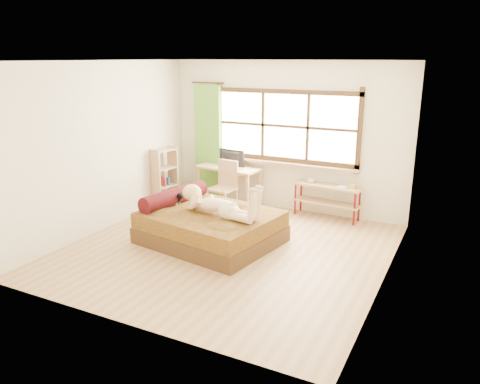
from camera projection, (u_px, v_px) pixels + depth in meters
The scene contains 18 objects.
floor at pixel (227, 250), 6.92m from camera, with size 4.50×4.50×0.00m, color #9E754C.
ceiling at pixel (225, 61), 6.17m from camera, with size 4.50×4.50×0.00m, color white.
wall_back at pixel (285, 137), 8.48m from camera, with size 4.50×4.50×0.00m, color silver.
wall_front at pixel (118, 204), 4.62m from camera, with size 4.50×4.50×0.00m, color silver.
wall_left at pixel (103, 147), 7.52m from camera, with size 4.50×4.50×0.00m, color silver.
wall_right at pixel (392, 179), 5.58m from camera, with size 4.50×4.50×0.00m, color silver.
window at pixel (285, 128), 8.41m from camera, with size 2.80×0.16×1.46m.
curtain at pixel (208, 142), 9.10m from camera, with size 0.55×0.10×2.20m, color #559127.
bed at pixel (208, 225), 7.18m from camera, with size 2.15×1.83×0.73m.
woman at pixel (217, 196), 6.91m from camera, with size 1.35×0.38×0.58m, color beige, non-canonical shape.
kitten at pixel (174, 197), 7.46m from camera, with size 0.29×0.12×0.23m, color black, non-canonical shape.
desk at pixel (229, 172), 8.85m from camera, with size 1.26×0.69×0.75m.
monitor at pixel (230, 158), 8.82m from camera, with size 0.55×0.07×0.31m, color black.
chair at pixel (225, 184), 8.52m from camera, with size 0.47×0.47×0.95m.
pipe_shelf at pixel (328, 194), 8.19m from camera, with size 1.23×0.42×0.68m.
cup at pixel (311, 181), 8.27m from camera, with size 0.11×0.11×0.09m, color gray.
book at pixel (339, 186), 8.06m from camera, with size 0.18×0.24×0.02m, color gray.
bookshelf at pixel (164, 177), 8.85m from camera, with size 0.36×0.53×1.11m.
Camera 1 is at (3.06, -5.64, 2.75)m, focal length 35.00 mm.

